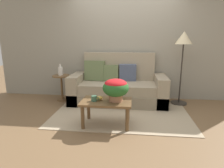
% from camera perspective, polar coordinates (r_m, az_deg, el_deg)
% --- Properties ---
extents(ground_plane, '(14.00, 14.00, 0.00)m').
position_cam_1_polar(ground_plane, '(3.95, 2.79, -8.32)').
color(ground_plane, brown).
extents(wall_back, '(6.40, 0.12, 2.65)m').
position_cam_1_polar(wall_back, '(4.80, 3.85, 11.73)').
color(wall_back, gray).
rests_on(wall_back, ground).
extents(area_rug, '(2.62, 1.65, 0.01)m').
position_cam_1_polar(area_rug, '(3.87, 2.71, -8.71)').
color(area_rug, tan).
rests_on(area_rug, ground).
extents(couch, '(2.14, 0.88, 1.13)m').
position_cam_1_polar(couch, '(4.47, 1.61, -1.09)').
color(couch, gray).
rests_on(couch, ground).
extents(coffee_table, '(0.84, 0.54, 0.44)m').
position_cam_1_polar(coffee_table, '(3.28, -1.66, -6.12)').
color(coffee_table, brown).
rests_on(coffee_table, ground).
extents(side_table, '(0.41, 0.41, 0.61)m').
position_cam_1_polar(side_table, '(4.75, -14.59, 0.24)').
color(side_table, brown).
rests_on(side_table, ground).
extents(floor_lamp, '(0.36, 0.36, 1.60)m').
position_cam_1_polar(floor_lamp, '(4.49, 20.23, 10.58)').
color(floor_lamp, '#2D2823').
rests_on(floor_lamp, ground).
extents(potted_plant, '(0.43, 0.43, 0.37)m').
position_cam_1_polar(potted_plant, '(3.18, 1.10, -1.08)').
color(potted_plant, '#A36B4C').
rests_on(potted_plant, coffee_table).
extents(coffee_mug, '(0.14, 0.09, 0.09)m').
position_cam_1_polar(coffee_mug, '(3.23, -5.27, -4.25)').
color(coffee_mug, '#3D664C').
rests_on(coffee_mug, coffee_table).
extents(snack_bowl, '(0.11, 0.11, 0.06)m').
position_cam_1_polar(snack_bowl, '(3.29, -3.65, -4.11)').
color(snack_bowl, gold).
rests_on(snack_bowl, coffee_table).
extents(table_vase, '(0.11, 0.11, 0.26)m').
position_cam_1_polar(table_vase, '(4.71, -14.90, 3.80)').
color(table_vase, silver).
rests_on(table_vase, side_table).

